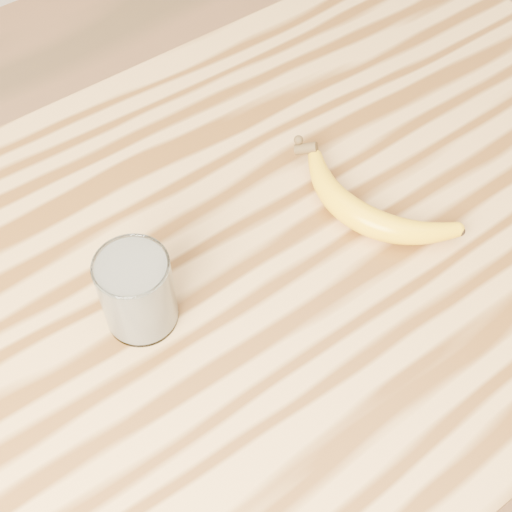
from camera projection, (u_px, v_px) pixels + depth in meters
table at (287, 287)px, 1.02m from camera, size 1.20×0.80×0.90m
smoothie_glass at (137, 291)px, 0.80m from camera, size 0.09×0.09×0.11m
banana at (361, 219)px, 0.91m from camera, size 0.21×0.34×0.04m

